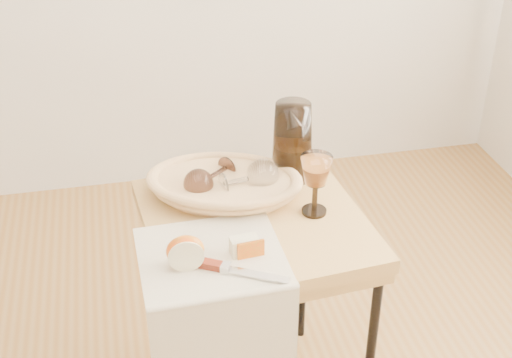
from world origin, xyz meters
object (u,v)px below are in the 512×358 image
object	(u,v)px
bread_basket	(224,186)
goblet_lying_a	(211,176)
apple_half	(185,251)
side_table	(254,319)
wine_goblet	(315,185)
pitcher	(292,141)
table_knife	(230,268)
tea_towel	(211,256)
goblet_lying_b	(246,179)

from	to	relation	value
bread_basket	goblet_lying_a	size ratio (longest dim) A/B	2.81
apple_half	bread_basket	bearing A→B (deg)	65.57
side_table	bread_basket	world-z (taller)	bread_basket
goblet_lying_a	wine_goblet	xyz separation A→B (m)	(0.23, -0.14, 0.03)
pitcher	table_knife	world-z (taller)	pitcher
side_table	table_knife	xyz separation A→B (m)	(-0.10, -0.20, 0.34)
goblet_lying_a	bread_basket	bearing A→B (deg)	115.40
bread_basket	tea_towel	bearing A→B (deg)	-88.90
side_table	tea_towel	world-z (taller)	tea_towel
pitcher	goblet_lying_b	bearing A→B (deg)	-169.13
goblet_lying_a	table_knife	xyz separation A→B (m)	(-0.01, -0.33, -0.03)
wine_goblet	table_knife	xyz separation A→B (m)	(-0.24, -0.19, -0.06)
wine_goblet	pitcher	bearing A→B (deg)	93.54
goblet_lying_b	pitcher	xyz separation A→B (m)	(0.14, 0.08, 0.05)
pitcher	side_table	bearing A→B (deg)	-147.11
goblet_lying_b	bread_basket	bearing A→B (deg)	146.68
tea_towel	side_table	bearing A→B (deg)	45.16
bread_basket	goblet_lying_b	bearing A→B (deg)	-4.05
tea_towel	bread_basket	bearing A→B (deg)	71.77
pitcher	wine_goblet	bearing A→B (deg)	-104.36
goblet_lying_a	side_table	bearing A→B (deg)	85.31
goblet_lying_b	pitcher	distance (m)	0.16
side_table	bread_basket	distance (m)	0.38
side_table	bread_basket	bearing A→B (deg)	115.30
wine_goblet	side_table	bearing A→B (deg)	175.85
wine_goblet	table_knife	distance (m)	0.31
tea_towel	goblet_lying_a	xyz separation A→B (m)	(0.04, 0.26, 0.05)
pitcher	tea_towel	bearing A→B (deg)	-148.98
goblet_lying_b	table_knife	xyz separation A→B (m)	(-0.10, -0.29, -0.04)
side_table	table_knife	distance (m)	0.41
goblet_lying_a	goblet_lying_b	bearing A→B (deg)	118.33
bread_basket	table_knife	xyz separation A→B (m)	(-0.04, -0.31, -0.01)
tea_towel	bread_basket	distance (m)	0.26
goblet_lying_a	pitcher	xyz separation A→B (m)	(0.22, 0.04, 0.05)
side_table	apple_half	distance (m)	0.45
apple_half	table_knife	distance (m)	0.10
wine_goblet	goblet_lying_b	bearing A→B (deg)	145.50
side_table	goblet_lying_a	distance (m)	0.41
side_table	apple_half	xyz separation A→B (m)	(-0.19, -0.16, 0.37)
side_table	apple_half	size ratio (longest dim) A/B	7.88
bread_basket	goblet_lying_a	xyz separation A→B (m)	(-0.03, 0.02, 0.02)
pitcher	table_knife	bearing A→B (deg)	-140.42
tea_towel	wine_goblet	world-z (taller)	wine_goblet
table_knife	bread_basket	bearing A→B (deg)	111.33
goblet_lying_b	side_table	bearing A→B (deg)	-100.66
goblet_lying_a	goblet_lying_b	xyz separation A→B (m)	(0.08, -0.04, 0.00)
bread_basket	goblet_lying_b	xyz separation A→B (m)	(0.05, -0.02, 0.03)
wine_goblet	apple_half	xyz separation A→B (m)	(-0.33, -0.15, -0.03)
goblet_lying_a	wine_goblet	world-z (taller)	wine_goblet
goblet_lying_b	table_knife	distance (m)	0.31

